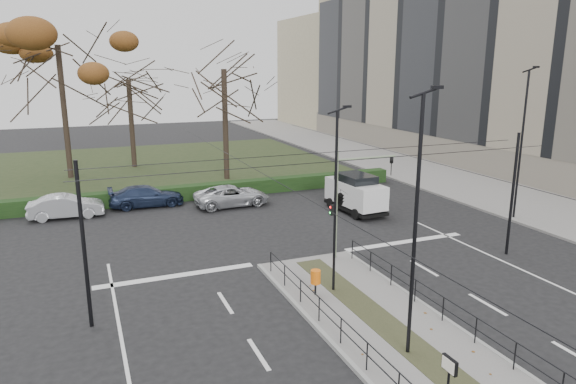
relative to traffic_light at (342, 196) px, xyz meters
name	(u,v)px	position (x,y,z in m)	size (l,w,h in m)	color
ground	(356,304)	(-1.69, -4.50, -3.10)	(140.00, 140.00, 0.00)	black
median_island	(392,332)	(-1.69, -7.00, -3.03)	(4.40, 15.00, 0.14)	slate
sidewalk_east	(410,168)	(16.31, 17.50, -3.03)	(8.00, 90.00, 0.14)	slate
park	(123,168)	(-7.69, 27.50, -3.05)	(38.00, 26.00, 0.10)	#212D16
hedge	(140,197)	(-7.69, 14.10, -2.60)	(38.00, 1.00, 1.00)	black
apartment_block	(490,52)	(26.28, 19.47, 7.29)	(13.09, 52.10, 21.64)	tan
median_railing	(395,309)	(-1.69, -7.10, -2.12)	(4.14, 13.24, 0.92)	black
catenary	(339,209)	(-1.69, -2.88, 0.32)	(20.00, 34.00, 6.00)	black
traffic_light	(342,196)	(0.00, 0.00, 0.00)	(3.46, 1.98, 5.09)	gray
litter_bin	(316,277)	(-2.93, -3.42, -2.22)	(0.40, 0.40, 1.03)	black
info_panel	(449,373)	(-3.19, -11.66, -1.44)	(0.11, 0.50, 1.94)	black
streetlamp_median_near	(416,225)	(-2.00, -8.39, 1.27)	(0.70, 0.14, 8.33)	black
streetlamp_median_far	(336,200)	(-2.04, -3.30, 0.82)	(0.62, 0.13, 7.43)	black
streetlamp_sidewalk	(522,143)	(12.83, 1.90, 1.56)	(0.74, 0.15, 8.89)	black
parked_car_second	(66,206)	(-12.23, 12.47, -2.38)	(1.52, 4.36, 1.44)	#B5B8BE
parked_car_third	(146,196)	(-7.36, 13.35, -2.41)	(1.95, 4.79, 1.39)	#1C2742
parked_car_fourth	(232,196)	(-2.08, 11.35, -2.41)	(2.28, 4.95, 1.38)	#B5B8BE
white_van	(356,192)	(4.76, 7.00, -1.83)	(2.35, 4.68, 2.43)	silver
rust_tree	(57,45)	(-12.04, 24.58, 7.54)	(10.59, 10.59, 13.88)	black
bare_tree_center	(129,86)	(-6.67, 27.51, 4.24)	(8.25, 8.25, 10.38)	black
bare_tree_near	(224,77)	(-0.22, 19.38, 5.08)	(7.39, 7.39, 11.59)	black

